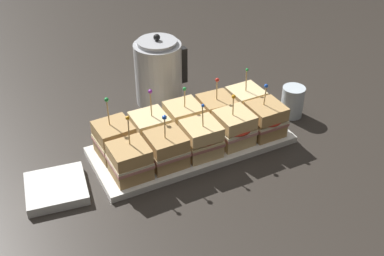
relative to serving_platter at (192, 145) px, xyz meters
The scene contains 15 objects.
ground_plane 0.01m from the serving_platter, ahead, with size 6.00×6.00×0.00m, color #2D2823.
serving_platter is the anchor object (origin of this frame).
sandwich_front_far_left 0.21m from the serving_platter, 165.25° to the right, with size 0.10×0.10×0.17m.
sandwich_front_left 0.12m from the serving_platter, 152.97° to the right, with size 0.09×0.09×0.15m.
sandwich_front_center 0.07m from the serving_platter, 89.47° to the right, with size 0.10×0.10×0.15m.
sandwich_front_right 0.12m from the serving_platter, 25.10° to the right, with size 0.10×0.10×0.15m.
sandwich_front_far_right 0.21m from the serving_platter, 14.52° to the right, with size 0.09×0.10×0.15m.
sandwich_back_far_left 0.21m from the serving_platter, 166.50° to the left, with size 0.10×0.10×0.17m.
sandwich_back_left 0.12m from the serving_platter, 152.92° to the left, with size 0.09×0.09×0.16m.
sandwich_back_center 0.07m from the serving_platter, 92.72° to the left, with size 0.10×0.10×0.15m.
sandwich_back_right 0.12m from the serving_platter, 25.78° to the left, with size 0.10×0.10×0.15m.
sandwich_back_far_right 0.21m from the serving_platter, 14.15° to the left, with size 0.10×0.10×0.16m.
kettle_steel 0.29m from the serving_platter, 85.09° to the left, with size 0.17×0.14×0.22m.
drinking_glass 0.34m from the serving_platter, ahead, with size 0.07×0.07×0.09m.
napkin_stack 0.37m from the serving_platter, behind, with size 0.16×0.16×0.02m.
Camera 1 is at (-0.48, -0.94, 0.79)m, focal length 45.00 mm.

